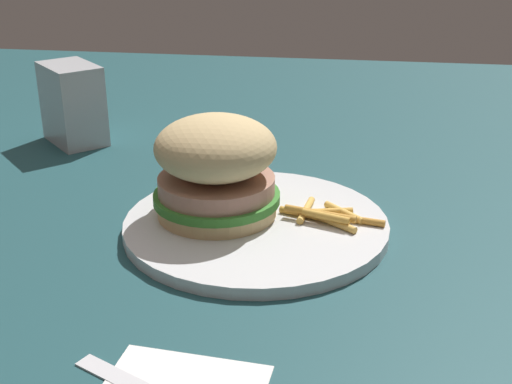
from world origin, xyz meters
TOP-DOWN VIEW (x-y plane):
  - ground_plane at (0.00, 0.00)m, footprint 1.60×1.60m
  - plate at (-0.02, -0.02)m, footprint 0.26×0.26m
  - sandwich at (-0.01, 0.02)m, footprint 0.13×0.13m
  - fries_pile at (-0.01, -0.09)m, footprint 0.07×0.11m
  - napkin_dispenser at (0.21, 0.26)m, footprint 0.11×0.11m

SIDE VIEW (x-z plane):
  - ground_plane at x=0.00m, z-range 0.00..0.00m
  - plate at x=-0.02m, z-range 0.00..0.01m
  - fries_pile at x=-0.01m, z-range 0.01..0.02m
  - napkin_dispenser at x=0.21m, z-range 0.00..0.11m
  - sandwich at x=-0.01m, z-range 0.01..0.11m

